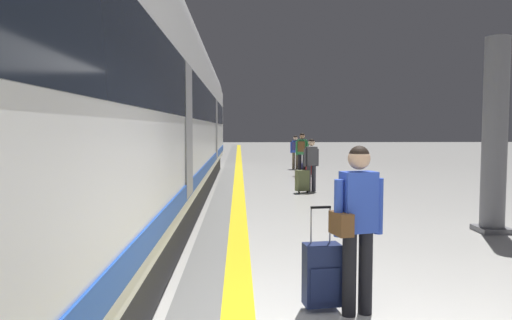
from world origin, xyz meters
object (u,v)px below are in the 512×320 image
(suitcase_mid, at_px, (302,181))
(passenger_far, at_px, (295,149))
(rolling_suitcase_foreground, at_px, (322,274))
(duffel_bag_far, at_px, (303,166))
(high_speed_train, at_px, (145,104))
(passenger_mid, at_px, (311,161))
(traveller_foreground, at_px, (357,218))
(suitcase_near, at_px, (311,168))
(platform_pillar, at_px, (495,140))
(passenger_near, at_px, (302,150))

(suitcase_mid, distance_m, passenger_far, 8.23)
(rolling_suitcase_foreground, xyz_separation_m, duffel_bag_far, (2.11, 17.09, -0.24))
(high_speed_train, xyz_separation_m, rolling_suitcase_foreground, (3.10, -6.51, -2.11))
(passenger_mid, bearing_deg, high_speed_train, -146.64)
(passenger_mid, bearing_deg, traveller_foreground, -95.96)
(high_speed_train, distance_m, suitcase_mid, 5.31)
(passenger_far, height_order, duffel_bag_far, passenger_far)
(rolling_suitcase_foreground, xyz_separation_m, passenger_far, (1.78, 17.28, 0.55))
(suitcase_near, bearing_deg, high_speed_train, -124.29)
(traveller_foreground, bearing_deg, platform_pillar, 47.26)
(platform_pillar, bearing_deg, duffel_bag_far, 97.36)
(suitcase_near, distance_m, duffel_bag_far, 3.08)
(rolling_suitcase_foreground, distance_m, duffel_bag_far, 17.22)
(suitcase_near, bearing_deg, rolling_suitcase_foreground, -98.17)
(high_speed_train, bearing_deg, passenger_far, 65.62)
(passenger_mid, height_order, platform_pillar, platform_pillar)
(high_speed_train, xyz_separation_m, suitcase_mid, (4.11, 2.60, -2.13))
(suitcase_near, height_order, passenger_far, passenger_far)
(passenger_near, bearing_deg, platform_pillar, -78.42)
(suitcase_near, height_order, duffel_bag_far, suitcase_near)
(rolling_suitcase_foreground, bearing_deg, traveller_foreground, -21.41)
(traveller_foreground, height_order, passenger_near, traveller_foreground)
(passenger_near, distance_m, platform_pillar, 10.76)
(suitcase_near, bearing_deg, suitcase_mid, -101.53)
(traveller_foreground, distance_m, suitcase_mid, 9.29)
(passenger_far, distance_m, duffel_bag_far, 0.87)
(passenger_mid, distance_m, duffel_bag_far, 7.73)
(passenger_mid, relative_size, passenger_far, 1.02)
(high_speed_train, height_order, suitcase_mid, high_speed_train)
(passenger_mid, distance_m, suitcase_mid, 0.73)
(duffel_bag_far, bearing_deg, suitcase_mid, -97.81)
(traveller_foreground, distance_m, passenger_mid, 9.61)
(rolling_suitcase_foreground, relative_size, suitcase_near, 1.17)
(passenger_far, bearing_deg, suitcase_mid, -95.37)
(traveller_foreground, bearing_deg, high_speed_train, 117.34)
(passenger_mid, bearing_deg, suitcase_mid, -134.97)
(rolling_suitcase_foreground, bearing_deg, suitcase_mid, 83.66)
(suitcase_mid, bearing_deg, rolling_suitcase_foreground, -96.34)
(passenger_near, xyz_separation_m, passenger_far, (0.10, 3.10, -0.09))
(rolling_suitcase_foreground, bearing_deg, high_speed_train, 115.46)
(passenger_mid, relative_size, duffel_bag_far, 3.66)
(platform_pillar, bearing_deg, traveller_foreground, -132.74)
(high_speed_train, relative_size, passenger_mid, 16.62)
(suitcase_near, xyz_separation_m, suitcase_mid, (-1.00, -4.90, 0.06))
(suitcase_near, xyz_separation_m, passenger_far, (-0.23, 3.27, 0.63))
(high_speed_train, bearing_deg, platform_pillar, -22.31)
(passenger_near, bearing_deg, high_speed_train, -121.94)
(traveller_foreground, height_order, rolling_suitcase_foreground, traveller_foreground)
(suitcase_near, relative_size, passenger_mid, 0.59)
(high_speed_train, bearing_deg, suitcase_near, 55.71)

